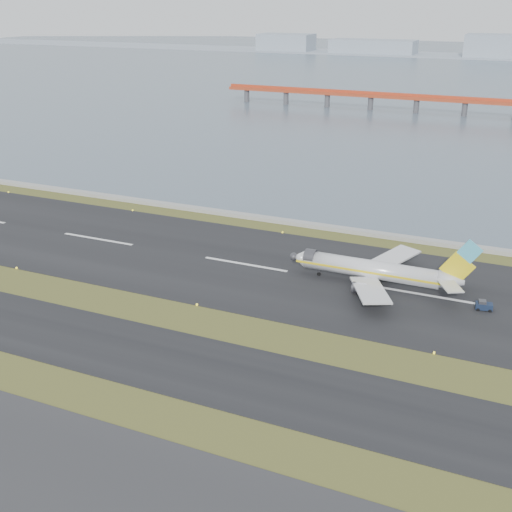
{
  "coord_description": "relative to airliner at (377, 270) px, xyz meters",
  "views": [
    {
      "loc": [
        55.29,
        -89.75,
        55.26
      ],
      "look_at": [
        6.09,
        22.0,
        6.02
      ],
      "focal_mm": 45.0,
      "sensor_mm": 36.0,
      "label": 1
    }
  ],
  "objects": [
    {
      "name": "bay_water",
      "position": [
        -29.48,
        429.37,
        -3.46
      ],
      "size": [
        1400.0,
        800.0,
        1.3
      ],
      "primitive_type": "cube",
      "color": "#495969",
      "rests_on": "ground"
    },
    {
      "name": "airliner",
      "position": [
        0.0,
        0.0,
        0.0
      ],
      "size": [
        38.52,
        32.89,
        12.8
      ],
      "color": "silver",
      "rests_on": "ground"
    },
    {
      "name": "red_pier",
      "position": [
        -9.48,
        219.37,
        3.82
      ],
      "size": [
        260.0,
        5.0,
        10.2
      ],
      "color": "#B33D1E",
      "rests_on": "ground"
    },
    {
      "name": "taxiway_strip",
      "position": [
        -29.48,
        -42.63,
        -3.41
      ],
      "size": [
        1000.0,
        18.0,
        0.1
      ],
      "primitive_type": "cube",
      "color": "black",
      "rests_on": "ground"
    },
    {
      "name": "far_shoreline",
      "position": [
        -15.86,
        589.37,
        2.61
      ],
      "size": [
        1400.0,
        80.0,
        60.5
      ],
      "color": "#95A1B0",
      "rests_on": "ground"
    },
    {
      "name": "seawall",
      "position": [
        -29.48,
        29.37,
        -2.96
      ],
      "size": [
        1000.0,
        2.5,
        1.0
      ],
      "primitive_type": "cube",
      "color": "gray",
      "rests_on": "ground"
    },
    {
      "name": "runway_strip",
      "position": [
        -29.48,
        -0.63,
        -3.41
      ],
      "size": [
        1000.0,
        45.0,
        0.1
      ],
      "primitive_type": "cube",
      "color": "black",
      "rests_on": "ground"
    },
    {
      "name": "pushback_tug",
      "position": [
        21.37,
        -2.78,
        -2.49
      ],
      "size": [
        3.35,
        2.27,
        1.99
      ],
      "rotation": [
        0.0,
        0.0,
        0.16
      ],
      "color": "#141F37",
      "rests_on": "ground"
    },
    {
      "name": "ground",
      "position": [
        -29.48,
        -30.63,
        -3.46
      ],
      "size": [
        1000.0,
        1000.0,
        0.0
      ],
      "primitive_type": "plane",
      "color": "#374418",
      "rests_on": "ground"
    }
  ]
}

